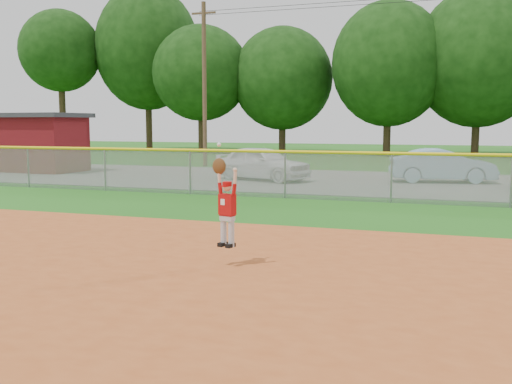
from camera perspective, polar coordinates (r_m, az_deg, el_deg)
ground at (r=9.28m, az=-14.06°, el=-8.26°), size 120.00×120.00×0.00m
parking_strip at (r=24.15m, az=6.72°, el=1.17°), size 44.00×10.00×0.03m
car_white_a at (r=23.90m, az=0.61°, el=2.92°), size 4.55×2.94×1.44m
car_blue at (r=24.22m, az=18.10°, el=2.53°), size 4.30×2.17×1.35m
utility_shed at (r=30.08m, az=-20.36°, el=4.70°), size 4.04×3.23×2.90m
outfield_fence at (r=18.26m, az=2.92°, el=2.12°), size 40.06×0.10×1.55m
power_lines at (r=29.88m, az=11.16°, el=11.12°), size 19.40×0.24×9.00m
tree_line at (r=45.90m, az=13.80°, el=13.09°), size 62.37×13.00×14.43m
ballplayer at (r=9.41m, az=-3.02°, el=-1.11°), size 0.49×0.28×1.72m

